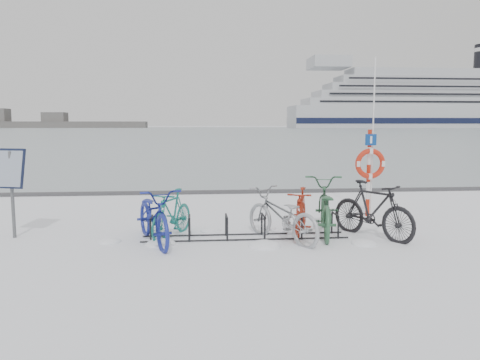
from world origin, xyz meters
name	(u,v)px	position (x,y,z in m)	size (l,w,h in m)	color
ground	(245,238)	(0.00, 0.00, 0.00)	(900.00, 900.00, 0.00)	white
ice_sheet	(201,130)	(0.00, 155.00, 0.01)	(400.00, 298.00, 0.02)	#A2B1B7
quay_edge	(227,192)	(0.00, 5.90, 0.05)	(400.00, 0.25, 0.10)	#3F3F42
bike_rack	(245,229)	(0.00, 0.00, 0.18)	(4.00, 0.48, 0.46)	black
info_board	(10,174)	(-4.50, 0.39, 1.26)	(0.62, 0.38, 1.75)	#595B5E
lifebuoy_station	(370,164)	(3.18, 1.86, 1.27)	(0.73, 0.22, 3.79)	#B2220E
cruise_ferry	(414,105)	(110.72, 226.96, 11.70)	(130.70, 24.67, 42.95)	silver
bike_0	(154,214)	(-1.73, -0.19, 0.55)	(0.73, 2.10, 1.10)	navy
bike_1	(172,212)	(-1.42, 0.24, 0.49)	(0.46, 1.61, 0.97)	#186E65
bike_2	(281,214)	(0.67, -0.25, 0.52)	(0.69, 1.98, 1.04)	#999CA1
bike_3	(301,211)	(1.14, 0.16, 0.49)	(0.46, 1.62, 0.97)	maroon
bike_4	(324,205)	(1.64, 0.22, 0.58)	(0.77, 2.21, 1.16)	#305F3E
bike_5	(373,208)	(2.51, -0.14, 0.57)	(0.54, 1.91, 1.15)	black
snow_drifts	(249,240)	(0.07, -0.19, 0.00)	(6.04, 1.93, 0.21)	white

